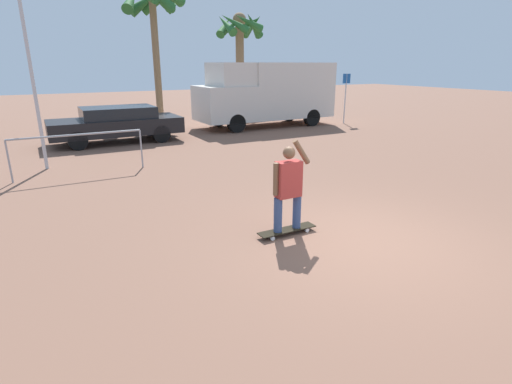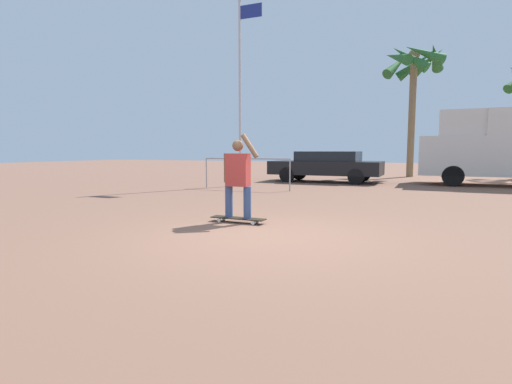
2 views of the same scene
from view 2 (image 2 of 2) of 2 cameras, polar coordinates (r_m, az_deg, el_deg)
ground_plane at (r=6.24m, az=1.49°, el=-6.34°), size 80.00×80.00×0.00m
skateboard at (r=7.39m, az=-2.57°, el=-3.80°), size 1.05×0.24×0.09m
person_skateboarder at (r=7.30m, az=-2.61°, el=2.50°), size 0.70×0.22×1.54m
parked_car_black at (r=17.11m, az=10.00°, el=3.77°), size 4.59×1.86×1.29m
palm_tree_center_background at (r=22.01m, az=21.69°, el=16.17°), size 3.11×3.15×6.47m
flagpole at (r=15.19m, az=-2.13°, el=15.26°), size 0.94×0.12×6.78m
plaza_railing_segment at (r=13.67m, az=-1.41°, el=4.04°), size 3.20×0.05×1.08m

